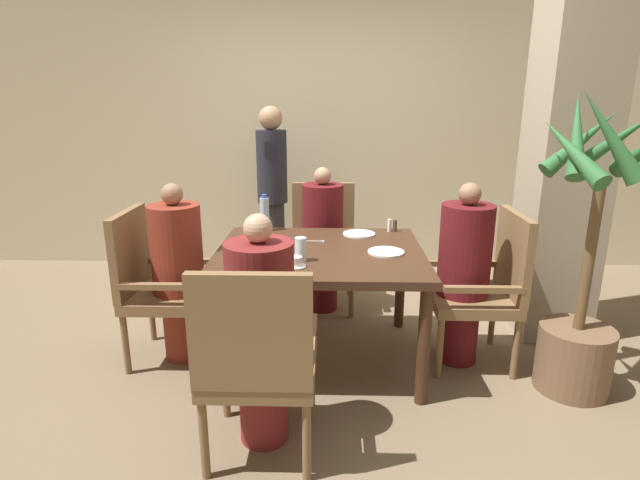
% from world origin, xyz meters
% --- Properties ---
extents(ground_plane, '(16.00, 16.00, 0.00)m').
position_xyz_m(ground_plane, '(0.00, 0.00, 0.00)').
color(ground_plane, '#7A664C').
extents(wall_back, '(8.00, 0.06, 2.80)m').
position_xyz_m(wall_back, '(0.00, 2.00, 1.40)').
color(wall_back, beige).
rests_on(wall_back, ground_plane).
extents(pillar_stone, '(0.48, 0.48, 2.70)m').
position_xyz_m(pillar_stone, '(1.65, 0.47, 1.35)').
color(pillar_stone, tan).
rests_on(pillar_stone, ground_plane).
extents(dining_table, '(1.28, 1.10, 0.74)m').
position_xyz_m(dining_table, '(0.00, 0.00, 0.65)').
color(dining_table, '#422819').
rests_on(dining_table, ground_plane).
extents(chair_left_side, '(0.52, 0.52, 0.98)m').
position_xyz_m(chair_left_side, '(-1.04, 0.00, 0.53)').
color(chair_left_side, brown).
rests_on(chair_left_side, ground_plane).
extents(diner_in_left_chair, '(0.32, 0.32, 1.15)m').
position_xyz_m(diner_in_left_chair, '(-0.89, 0.00, 0.59)').
color(diner_in_left_chair, maroon).
rests_on(diner_in_left_chair, ground_plane).
extents(chair_far_side, '(0.52, 0.52, 0.98)m').
position_xyz_m(chair_far_side, '(0.00, 0.95, 0.53)').
color(chair_far_side, brown).
rests_on(chair_far_side, ground_plane).
extents(diner_in_far_chair, '(0.32, 0.32, 1.14)m').
position_xyz_m(diner_in_far_chair, '(-0.00, 0.81, 0.59)').
color(diner_in_far_chair, '#5B1419').
rests_on(diner_in_far_chair, ground_plane).
extents(chair_right_side, '(0.52, 0.52, 0.98)m').
position_xyz_m(chair_right_side, '(1.04, 0.00, 0.53)').
color(chair_right_side, brown).
rests_on(chair_right_side, ground_plane).
extents(diner_in_right_chair, '(0.32, 0.32, 1.16)m').
position_xyz_m(diner_in_right_chair, '(0.89, 0.00, 0.60)').
color(diner_in_right_chair, '#5B1419').
rests_on(diner_in_right_chair, ground_plane).
extents(chair_near_corner, '(0.52, 0.52, 0.98)m').
position_xyz_m(chair_near_corner, '(-0.26, -0.95, 0.53)').
color(chair_near_corner, brown).
rests_on(chair_near_corner, ground_plane).
extents(diner_in_near_chair, '(0.32, 0.32, 1.15)m').
position_xyz_m(diner_in_near_chair, '(-0.26, -0.81, 0.59)').
color(diner_in_near_chair, maroon).
rests_on(diner_in_near_chair, ground_plane).
extents(standing_host, '(0.27, 0.31, 1.58)m').
position_xyz_m(standing_host, '(-0.46, 1.46, 0.85)').
color(standing_host, '#2D2D33').
rests_on(standing_host, ground_plane).
extents(potted_palm, '(0.65, 0.66, 1.70)m').
position_xyz_m(potted_palm, '(1.48, -0.32, 0.63)').
color(potted_palm, brown).
rests_on(potted_palm, ground_plane).
extents(plate_main_left, '(0.22, 0.22, 0.01)m').
position_xyz_m(plate_main_left, '(0.40, -0.05, 0.74)').
color(plate_main_left, white).
rests_on(plate_main_left, dining_table).
extents(plate_main_right, '(0.22, 0.22, 0.01)m').
position_xyz_m(plate_main_right, '(0.26, 0.37, 0.74)').
color(plate_main_right, white).
rests_on(plate_main_right, dining_table).
extents(teacup_with_saucer, '(0.12, 0.12, 0.06)m').
position_xyz_m(teacup_with_saucer, '(-0.13, -0.32, 0.76)').
color(teacup_with_saucer, white).
rests_on(teacup_with_saucer, dining_table).
extents(bowl_small, '(0.11, 0.11, 0.05)m').
position_xyz_m(bowl_small, '(-0.44, -0.17, 0.76)').
color(bowl_small, white).
rests_on(bowl_small, dining_table).
extents(water_bottle, '(0.06, 0.06, 0.26)m').
position_xyz_m(water_bottle, '(-0.40, 0.47, 0.86)').
color(water_bottle, silver).
rests_on(water_bottle, dining_table).
extents(glass_tall_near, '(0.07, 0.07, 0.14)m').
position_xyz_m(glass_tall_near, '(-0.10, -0.21, 0.81)').
color(glass_tall_near, silver).
rests_on(glass_tall_near, dining_table).
extents(glass_tall_mid, '(0.07, 0.07, 0.14)m').
position_xyz_m(glass_tall_mid, '(-0.40, -0.28, 0.81)').
color(glass_tall_mid, silver).
rests_on(glass_tall_mid, dining_table).
extents(salt_shaker, '(0.03, 0.03, 0.09)m').
position_xyz_m(salt_shaker, '(0.48, 0.47, 0.78)').
color(salt_shaker, white).
rests_on(salt_shaker, dining_table).
extents(pepper_shaker, '(0.03, 0.03, 0.08)m').
position_xyz_m(pepper_shaker, '(0.52, 0.47, 0.78)').
color(pepper_shaker, '#4C3D2D').
rests_on(pepper_shaker, dining_table).
extents(fork_beside_plate, '(0.18, 0.03, 0.00)m').
position_xyz_m(fork_beside_plate, '(-0.05, 0.20, 0.74)').
color(fork_beside_plate, silver).
rests_on(fork_beside_plate, dining_table).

